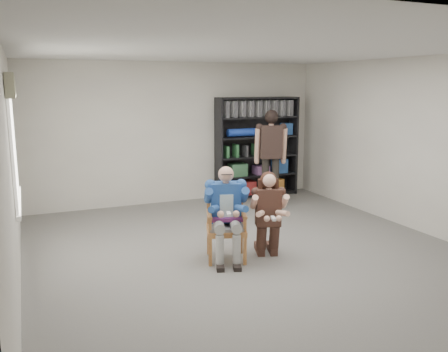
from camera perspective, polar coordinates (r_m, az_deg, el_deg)
name	(u,v)px	position (r m, az deg, el deg)	size (l,w,h in m)	color
room_shell	(255,157)	(6.36, 3.78, 2.29)	(6.00, 7.00, 2.80)	beige
floor	(254,256)	(6.72, 3.63, -9.61)	(6.00, 7.00, 0.01)	slate
window_left	(15,142)	(6.65, -23.88, 3.75)	(0.16, 2.00, 1.75)	white
armchair	(226,224)	(6.43, 0.27, -5.82)	(0.58, 0.56, 1.00)	#A8582F
seated_man	(226,214)	(6.39, 0.27, -4.53)	(0.56, 0.78, 1.30)	navy
kneeling_woman	(268,215)	(6.55, 5.37, -4.71)	(0.50, 0.80, 1.19)	#3C281D
bookshelf	(257,147)	(10.07, 3.99, 3.46)	(1.80, 0.38, 2.10)	black
standing_man	(271,160)	(9.08, 5.63, 1.92)	(0.58, 0.32, 1.88)	black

